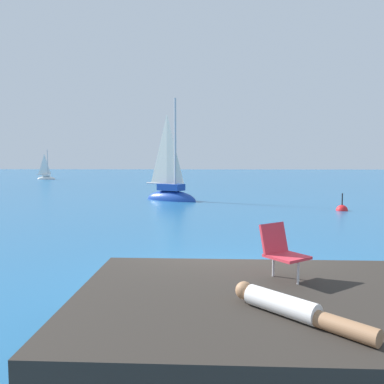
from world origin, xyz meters
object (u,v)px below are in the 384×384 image
(person_sunbather, at_px, (291,308))
(beach_chair, at_px, (281,249))
(sailboat_near, at_px, (171,194))
(sailboat_far, at_px, (46,178))
(marker_buoy, at_px, (342,210))

(person_sunbather, height_order, beach_chair, beach_chair)
(sailboat_near, height_order, sailboat_far, sailboat_near)
(person_sunbather, relative_size, marker_buoy, 1.21)
(person_sunbather, bearing_deg, beach_chair, 130.43)
(person_sunbather, height_order, marker_buoy, person_sunbather)
(beach_chair, bearing_deg, person_sunbather, -42.95)
(sailboat_near, xyz_separation_m, sailboat_far, (-16.81, 23.08, -0.15))
(sailboat_near, distance_m, person_sunbather, 20.17)
(sailboat_far, relative_size, beach_chair, 4.86)
(person_sunbather, xyz_separation_m, marker_buoy, (5.74, 15.44, -0.93))
(beach_chair, height_order, marker_buoy, beach_chair)
(sailboat_near, distance_m, beach_chair, 18.77)
(sailboat_near, relative_size, beach_chair, 8.38)
(person_sunbather, distance_m, marker_buoy, 16.50)
(sailboat_near, height_order, marker_buoy, sailboat_near)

